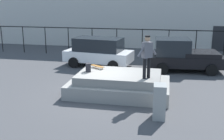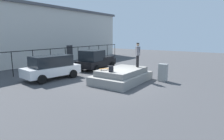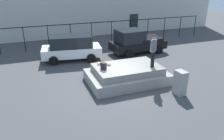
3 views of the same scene
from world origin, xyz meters
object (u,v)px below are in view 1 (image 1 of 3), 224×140
at_px(car_black_pickup_mid, 182,55).
at_px(utility_box, 159,102).
at_px(skateboarder, 147,54).
at_px(skateboard, 97,66).
at_px(backpack, 88,67).
at_px(car_white_hatchback_near, 99,51).

xyz_separation_m(car_black_pickup_mid, utility_box, (-1.05, -7.05, -0.29)).
relative_size(skateboarder, skateboard, 2.35).
height_order(backpack, utility_box, backpack).
bearing_deg(utility_box, car_white_hatchback_near, 116.04).
bearing_deg(car_black_pickup_mid, skateboard, -134.75).
distance_m(car_black_pickup_mid, utility_box, 7.13).
xyz_separation_m(skateboard, backpack, (-0.25, -0.67, 0.09)).
distance_m(skateboarder, car_black_pickup_mid, 5.66).
distance_m(skateboarder, utility_box, 2.29).
distance_m(skateboard, utility_box, 4.24).
relative_size(backpack, utility_box, 0.31).
bearing_deg(utility_box, backpack, 141.97).
bearing_deg(skateboarder, skateboard, 153.15).
height_order(skateboard, car_black_pickup_mid, car_black_pickup_mid).
bearing_deg(backpack, car_black_pickup_mid, -66.59).
bearing_deg(skateboarder, car_black_pickup_mid, 72.62).
relative_size(backpack, car_white_hatchback_near, 0.09).
xyz_separation_m(backpack, car_white_hatchback_near, (-0.76, 4.94, -0.22)).
height_order(car_black_pickup_mid, utility_box, car_black_pickup_mid).
relative_size(skateboard, utility_box, 0.60).
relative_size(car_white_hatchback_near, utility_box, 3.46).
bearing_deg(backpack, car_white_hatchback_near, -15.74).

